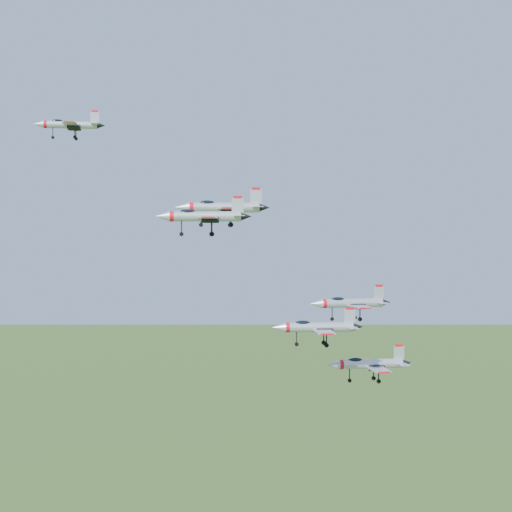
{
  "coord_description": "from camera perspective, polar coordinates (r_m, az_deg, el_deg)",
  "views": [
    {
      "loc": [
        -1.65,
        -103.43,
        124.11
      ],
      "look_at": [
        4.27,
        -0.12,
        121.24
      ],
      "focal_mm": 50.0,
      "sensor_mm": 36.0,
      "label": 1
    }
  ],
  "objects": [
    {
      "name": "jet_lead",
      "position": [
        120.87,
        -14.77,
        10.13
      ],
      "size": [
        11.46,
        9.51,
        3.06
      ],
      "rotation": [
        0.0,
        0.0,
        0.1
      ],
      "color": "#AEB3BB"
    },
    {
      "name": "jet_left_high",
      "position": [
        101.9,
        -2.78,
        3.92
      ],
      "size": [
        13.57,
        11.18,
        3.63
      ],
      "rotation": [
        0.0,
        0.0,
        0.04
      ],
      "color": "#AEB3BB"
    },
    {
      "name": "jet_right_high",
      "position": [
        89.21,
        -4.31,
        3.2
      ],
      "size": [
        12.08,
        9.95,
        3.23
      ],
      "rotation": [
        0.0,
        0.0,
        0.03
      ],
      "color": "#AEB3BB"
    },
    {
      "name": "jet_left_low",
      "position": [
        114.57,
        7.51,
        -3.74
      ],
      "size": [
        13.54,
        11.31,
        3.62
      ],
      "rotation": [
        0.0,
        0.0,
        0.14
      ],
      "color": "#AEB3BB"
    },
    {
      "name": "jet_right_low",
      "position": [
        98.02,
        4.86,
        -5.67
      ],
      "size": [
        12.61,
        10.35,
        3.38
      ],
      "rotation": [
        0.0,
        0.0,
        0.01
      ],
      "color": "#AEB3BB"
    },
    {
      "name": "jet_trail",
      "position": [
        107.38,
        8.96,
        -8.5
      ],
      "size": [
        13.07,
        10.84,
        3.49
      ],
      "rotation": [
        0.0,
        0.0,
        0.09
      ],
      "color": "#AEB3BB"
    }
  ]
}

